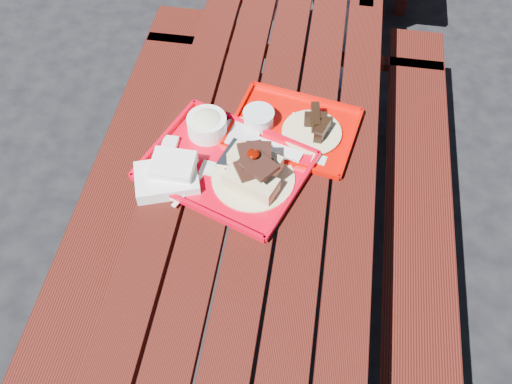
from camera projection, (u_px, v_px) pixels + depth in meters
ground at (261, 276)px, 2.48m from camera, size 60.00×60.00×0.00m
picnic_table_near at (263, 202)px, 2.03m from camera, size 1.41×2.40×0.75m
near_tray at (230, 157)px, 1.86m from camera, size 0.60×0.54×0.16m
far_tray at (291, 128)px, 1.95m from camera, size 0.47×0.40×0.07m
white_cloth at (169, 175)px, 1.82m from camera, size 0.24×0.20×0.08m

